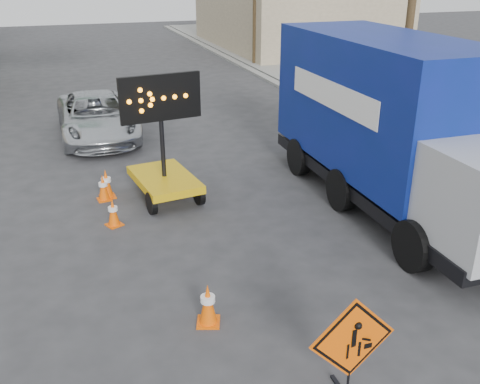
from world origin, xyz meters
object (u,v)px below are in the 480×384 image
construction_sign (351,348)px  box_truck (391,134)px  pickup_truck (97,116)px  arrow_board (164,172)px

construction_sign → box_truck: (4.02, 5.35, 0.92)m
pickup_truck → construction_sign: bearing=-81.7°
construction_sign → arrow_board: size_ratio=0.52×
construction_sign → box_truck: box_truck is taller
pickup_truck → box_truck: bearing=-52.6°
box_truck → construction_sign: bearing=-126.2°
pickup_truck → box_truck: (6.07, -7.78, 1.06)m
construction_sign → pickup_truck: 13.30m
construction_sign → arrow_board: arrow_board is taller
construction_sign → arrow_board: (-0.95, 7.44, -0.16)m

